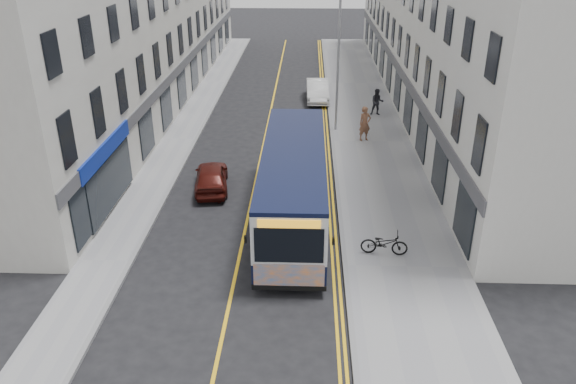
# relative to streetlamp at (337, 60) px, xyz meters

# --- Properties ---
(ground) EXTENTS (140.00, 140.00, 0.00)m
(ground) POSITION_rel_streetlamp_xyz_m (-4.17, -14.00, -4.38)
(ground) COLOR black
(ground) RESTS_ON ground
(pavement_east) EXTENTS (4.50, 64.00, 0.12)m
(pavement_east) POSITION_rel_streetlamp_xyz_m (2.08, -2.00, -4.32)
(pavement_east) COLOR gray
(pavement_east) RESTS_ON ground
(pavement_west) EXTENTS (2.00, 64.00, 0.12)m
(pavement_west) POSITION_rel_streetlamp_xyz_m (-9.17, -2.00, -4.32)
(pavement_west) COLOR gray
(pavement_west) RESTS_ON ground
(kerb_east) EXTENTS (0.18, 64.00, 0.13)m
(kerb_east) POSITION_rel_streetlamp_xyz_m (-0.17, -2.00, -4.32)
(kerb_east) COLOR slate
(kerb_east) RESTS_ON ground
(kerb_west) EXTENTS (0.18, 64.00, 0.13)m
(kerb_west) POSITION_rel_streetlamp_xyz_m (-8.17, -2.00, -4.32)
(kerb_west) COLOR slate
(kerb_west) RESTS_ON ground
(road_centre_line) EXTENTS (0.12, 64.00, 0.01)m
(road_centre_line) POSITION_rel_streetlamp_xyz_m (-4.17, -2.00, -4.38)
(road_centre_line) COLOR gold
(road_centre_line) RESTS_ON ground
(road_dbl_yellow_inner) EXTENTS (0.10, 64.00, 0.01)m
(road_dbl_yellow_inner) POSITION_rel_streetlamp_xyz_m (-0.62, -2.00, -4.38)
(road_dbl_yellow_inner) COLOR gold
(road_dbl_yellow_inner) RESTS_ON ground
(road_dbl_yellow_outer) EXTENTS (0.10, 64.00, 0.01)m
(road_dbl_yellow_outer) POSITION_rel_streetlamp_xyz_m (-0.42, -2.00, -4.38)
(road_dbl_yellow_outer) COLOR gold
(road_dbl_yellow_outer) RESTS_ON ground
(terrace_east) EXTENTS (6.00, 46.00, 13.00)m
(terrace_east) POSITION_rel_streetlamp_xyz_m (7.33, 7.00, 2.12)
(terrace_east) COLOR silver
(terrace_east) RESTS_ON ground
(terrace_west) EXTENTS (6.00, 46.00, 13.00)m
(terrace_west) POSITION_rel_streetlamp_xyz_m (-13.17, 7.00, 2.12)
(terrace_west) COLOR beige
(terrace_west) RESTS_ON ground
(streetlamp) EXTENTS (1.32, 0.18, 8.00)m
(streetlamp) POSITION_rel_streetlamp_xyz_m (0.00, 0.00, 0.00)
(streetlamp) COLOR #9C9FA5
(streetlamp) RESTS_ON ground
(city_bus) EXTENTS (2.60, 11.15, 3.24)m
(city_bus) POSITION_rel_streetlamp_xyz_m (-2.18, -11.58, -2.61)
(city_bus) COLOR black
(city_bus) RESTS_ON ground
(bicycle) EXTENTS (1.82, 0.80, 0.93)m
(bicycle) POSITION_rel_streetlamp_xyz_m (1.33, -14.38, -3.80)
(bicycle) COLOR black
(bicycle) RESTS_ON pavement_east
(pedestrian_near) EXTENTS (0.86, 0.73, 2.00)m
(pedestrian_near) POSITION_rel_streetlamp_xyz_m (1.66, -1.85, -3.26)
(pedestrian_near) COLOR brown
(pedestrian_near) RESTS_ON pavement_east
(pedestrian_far) EXTENTS (0.85, 0.66, 1.73)m
(pedestrian_far) POSITION_rel_streetlamp_xyz_m (2.89, 3.01, -3.40)
(pedestrian_far) COLOR #222227
(pedestrian_far) RESTS_ON pavement_east
(car_white) EXTENTS (1.65, 4.42, 1.44)m
(car_white) POSITION_rel_streetlamp_xyz_m (-0.97, 6.65, -3.66)
(car_white) COLOR silver
(car_white) RESTS_ON ground
(car_maroon) EXTENTS (2.00, 3.96, 1.29)m
(car_maroon) POSITION_rel_streetlamp_xyz_m (-6.17, -8.59, -3.74)
(car_maroon) COLOR #44100B
(car_maroon) RESTS_ON ground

